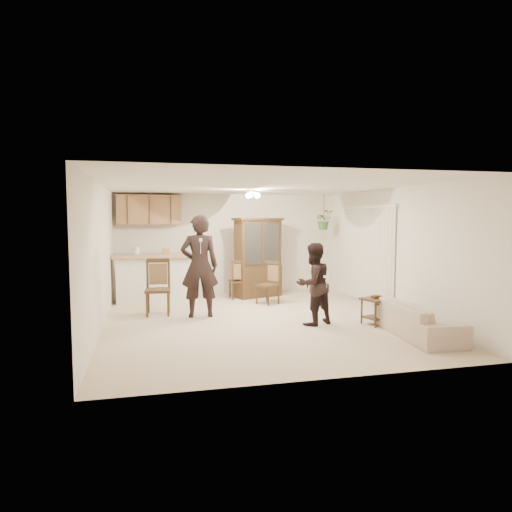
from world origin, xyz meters
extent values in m
plane|color=beige|center=(0.00, 0.00, 0.00)|extent=(6.50, 6.50, 0.00)
cube|color=white|center=(0.00, 0.00, 2.50)|extent=(5.50, 6.50, 0.02)
cube|color=silver|center=(0.00, 3.25, 1.25)|extent=(5.50, 0.02, 2.50)
cube|color=silver|center=(0.00, -3.25, 1.25)|extent=(5.50, 0.02, 2.50)
cube|color=silver|center=(-2.75, 0.00, 1.25)|extent=(0.02, 6.50, 2.50)
cube|color=silver|center=(2.75, 0.00, 1.25)|extent=(0.02, 6.50, 2.50)
cube|color=white|center=(-1.85, 2.35, 0.50)|extent=(1.60, 0.55, 1.00)
cube|color=tan|center=(-1.85, 2.35, 1.05)|extent=(1.75, 0.70, 0.08)
cube|color=olive|center=(-1.90, 3.07, 2.10)|extent=(1.50, 0.34, 0.70)
imported|color=#285823|center=(2.30, 2.40, 1.85)|extent=(0.43, 0.37, 0.48)
cylinder|color=black|center=(2.30, 2.40, 2.17)|extent=(0.01, 0.01, 0.65)
imported|color=beige|center=(2.28, -1.75, 0.37)|extent=(0.88, 1.93, 0.73)
imported|color=black|center=(-1.00, 0.52, 0.90)|extent=(0.68, 0.47, 1.80)
imported|color=black|center=(0.90, -0.61, 0.68)|extent=(0.80, 0.72, 1.35)
cube|color=#332112|center=(0.63, 2.42, 0.37)|extent=(1.20, 0.79, 0.74)
cube|color=#332112|center=(0.63, 2.42, 1.30)|extent=(1.18, 0.74, 1.11)
cube|color=silver|center=(0.63, 2.42, 1.30)|extent=(0.92, 0.34, 0.98)
cube|color=#332112|center=(0.63, 2.42, 1.88)|extent=(1.29, 0.84, 0.06)
cube|color=#332112|center=(2.00, -0.87, 0.46)|extent=(0.53, 0.53, 0.03)
cube|color=#332112|center=(2.00, -0.87, 0.13)|extent=(0.45, 0.45, 0.03)
cube|color=#332112|center=(2.00, -0.87, 0.50)|extent=(0.18, 0.14, 0.05)
cube|color=#332112|center=(-1.78, 0.88, 0.49)|extent=(0.52, 0.52, 0.05)
cube|color=olive|center=(-1.78, 0.88, 0.78)|extent=(0.36, 0.07, 0.42)
cube|color=#332112|center=(-1.78, 0.88, 1.06)|extent=(0.45, 0.07, 0.08)
cube|color=#332112|center=(0.62, 1.47, 0.42)|extent=(0.58, 0.58, 0.05)
cube|color=olive|center=(0.62, 1.47, 0.67)|extent=(0.20, 0.28, 0.36)
cube|color=#332112|center=(0.62, 1.47, 0.91)|extent=(0.24, 0.34, 0.07)
cube|color=#332112|center=(0.12, 2.29, 0.41)|extent=(0.42, 0.42, 0.04)
cube|color=olive|center=(0.12, 2.29, 0.66)|extent=(0.30, 0.04, 0.36)
cube|color=#332112|center=(0.12, 2.29, 0.89)|extent=(0.38, 0.04, 0.07)
cube|color=white|center=(-1.02, 0.06, 1.52)|extent=(0.06, 0.17, 0.05)
cube|color=white|center=(1.03, -0.93, 0.90)|extent=(0.08, 0.13, 0.04)
camera|label=1|loc=(-1.98, -8.20, 1.94)|focal=32.00mm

